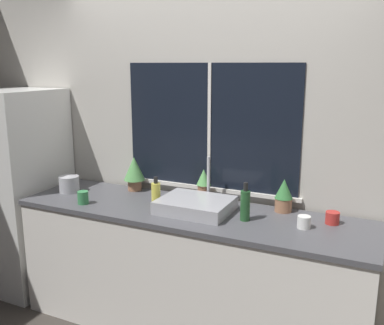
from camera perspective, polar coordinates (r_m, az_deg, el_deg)
The scene contains 14 objects.
wall_back at distance 3.29m, azimuth 2.58°, elevation 2.72°, with size 8.00×0.09×2.70m.
wall_left at distance 5.13m, azimuth -17.43°, elevation 5.83°, with size 0.06×7.00×2.70m.
counter at distance 3.22m, azimuth -0.43°, elevation -14.17°, with size 2.55×0.69×0.93m.
refrigerator at distance 4.01m, azimuth -21.84°, elevation -3.44°, with size 0.61×0.73×1.73m.
sink at distance 3.01m, azimuth 0.50°, elevation -5.67°, with size 0.49×0.45×0.35m.
potted_plant_left at distance 3.51m, azimuth -7.71°, elevation -1.15°, with size 0.17×0.17×0.28m.
potted_plant_center at distance 3.23m, azimuth 1.55°, elevation -2.79°, with size 0.11×0.11×0.24m.
potted_plant_right at distance 3.05m, azimuth 12.13°, elevation -4.25°, with size 0.12×0.12×0.23m.
soap_bottle at distance 3.13m, azimuth -4.83°, elevation -4.16°, with size 0.07×0.07×0.22m.
bottle_tall at distance 2.84m, azimuth 7.11°, elevation -5.60°, with size 0.06×0.06×0.26m.
mug_white at distance 2.80m, azimuth 14.70°, elevation -7.69°, with size 0.08×0.08×0.08m.
mug_green at distance 3.26m, azimuth -14.33°, elevation -4.56°, with size 0.08×0.08×0.10m.
mug_red at distance 2.93m, azimuth 18.21°, elevation -7.03°, with size 0.09×0.09×0.08m.
kettle at distance 3.60m, azimuth -16.08°, elevation -2.69°, with size 0.16×0.16×0.14m.
Camera 1 is at (1.24, -2.25, 1.93)m, focal length 40.00 mm.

